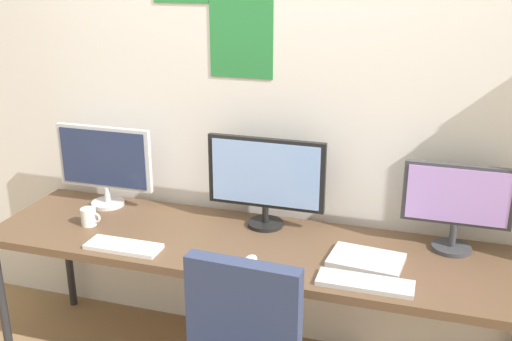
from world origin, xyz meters
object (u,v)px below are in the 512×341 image
at_px(monitor_left, 105,162).
at_px(laptop_closed, 366,260).
at_px(monitor_center, 266,178).
at_px(keyboard_left, 124,246).
at_px(keyboard_right, 365,283).
at_px(monitor_right, 457,202).
at_px(desk, 253,252).
at_px(computer_mouse, 250,260).
at_px(coffee_mug, 89,217).

height_order(monitor_left, laptop_closed, monitor_left).
distance_m(monitor_left, monitor_center, 0.90).
distance_m(keyboard_left, keyboard_right, 1.12).
bearing_deg(keyboard_left, monitor_left, 127.55).
xyz_separation_m(monitor_center, monitor_right, (0.90, -0.00, -0.02)).
distance_m(desk, monitor_center, 0.37).
bearing_deg(computer_mouse, laptop_closed, 18.49).
bearing_deg(keyboard_left, desk, 22.33).
distance_m(keyboard_right, laptop_closed, 0.20).
xyz_separation_m(monitor_right, computer_mouse, (-0.85, -0.41, -0.22)).
relative_size(keyboard_right, computer_mouse, 4.16).
relative_size(monitor_right, coffee_mug, 4.55).
height_order(keyboard_left, computer_mouse, computer_mouse).
distance_m(monitor_right, coffee_mug, 1.78).
distance_m(monitor_right, keyboard_left, 1.54).
relative_size(monitor_right, computer_mouse, 5.03).
xyz_separation_m(computer_mouse, laptop_closed, (0.49, 0.16, -0.00)).
distance_m(monitor_center, coffee_mug, 0.92).
relative_size(monitor_center, laptop_closed, 1.85).
bearing_deg(laptop_closed, keyboard_right, -78.20).
xyz_separation_m(monitor_center, computer_mouse, (0.05, -0.41, -0.24)).
height_order(desk, monitor_center, monitor_center).
height_order(monitor_right, coffee_mug, monitor_right).
xyz_separation_m(monitor_left, computer_mouse, (0.95, -0.41, -0.23)).
bearing_deg(monitor_left, laptop_closed, -9.59).
distance_m(monitor_center, keyboard_right, 0.76).
bearing_deg(monitor_right, monitor_left, 180.00).
distance_m(keyboard_right, coffee_mug, 1.43).
bearing_deg(monitor_right, desk, -166.73).
height_order(monitor_right, computer_mouse, monitor_right).
relative_size(computer_mouse, coffee_mug, 0.91).
relative_size(keyboard_right, laptop_closed, 1.25).
relative_size(keyboard_left, computer_mouse, 3.71).
relative_size(computer_mouse, laptop_closed, 0.30).
bearing_deg(monitor_center, computer_mouse, -83.03).
distance_m(keyboard_left, computer_mouse, 0.61).
relative_size(monitor_left, monitor_center, 0.91).
xyz_separation_m(monitor_center, keyboard_left, (-0.56, -0.44, -0.25)).
relative_size(keyboard_left, coffee_mug, 3.36).
bearing_deg(computer_mouse, keyboard_right, -4.00).
height_order(monitor_right, laptop_closed, monitor_right).
distance_m(computer_mouse, coffee_mug, 0.92).
distance_m(monitor_left, laptop_closed, 1.48).
xyz_separation_m(desk, keyboard_right, (0.56, -0.23, 0.06)).
distance_m(monitor_right, computer_mouse, 0.97).
bearing_deg(desk, monitor_left, 166.73).
relative_size(monitor_right, laptop_closed, 1.51).
bearing_deg(keyboard_right, monitor_left, 163.15).
distance_m(desk, monitor_right, 0.97).
relative_size(monitor_left, keyboard_right, 1.36).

